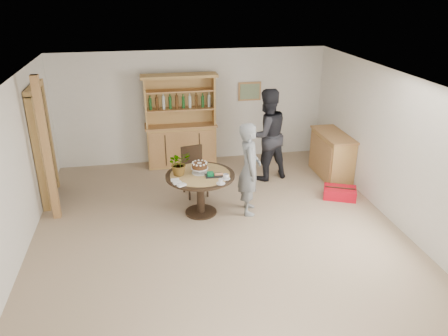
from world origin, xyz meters
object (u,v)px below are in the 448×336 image
sideboard (332,155)px  dining_chair (194,168)px  adult_person (266,135)px  hutch (181,135)px  red_suitcase (340,193)px  dining_table (200,182)px  teen_boy (249,169)px

sideboard → dining_chair: 2.97m
dining_chair → adult_person: (1.56, 0.45, 0.42)m
hutch → adult_person: bearing=-33.3°
sideboard → red_suitcase: 1.11m
sideboard → dining_table: size_ratio=1.05×
hutch → teen_boy: (0.95, -2.46, 0.14)m
sideboard → dining_table: (-2.94, -1.12, 0.13)m
hutch → adult_person: (1.65, -1.08, 0.26)m
teen_boy → sideboard: bearing=-50.2°
teen_boy → adult_person: adult_person is taller
hutch → sideboard: (3.04, -1.24, -0.22)m
dining_table → dining_chair: bearing=91.1°
dining_table → red_suitcase: (2.70, 0.10, -0.50)m
sideboard → teen_boy: bearing=-149.8°
dining_chair → adult_person: bearing=5.0°
dining_chair → teen_boy: teen_boy is taller
hutch → dining_chair: hutch is taller
dining_table → teen_boy: teen_boy is taller
teen_boy → adult_person: bearing=-17.1°
dining_table → dining_chair: (-0.02, 0.83, -0.07)m
red_suitcase → dining_table: bearing=-154.0°
hutch → teen_boy: hutch is taller
dining_chair → red_suitcase: 2.84m
dining_table → adult_person: bearing=39.6°
dining_chair → teen_boy: size_ratio=0.57×
sideboard → dining_chair: bearing=-174.4°
dining_table → dining_chair: dining_chair is taller
sideboard → adult_person: bearing=173.4°
red_suitcase → sideboard: bearing=100.5°
hutch → red_suitcase: (2.80, -2.25, -0.59)m
sideboard → dining_table: sideboard is taller
teen_boy → red_suitcase: 2.00m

